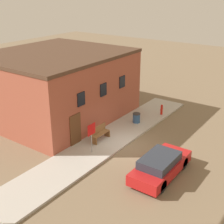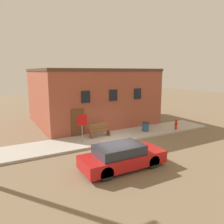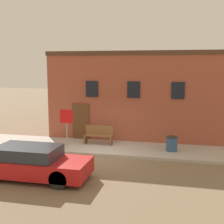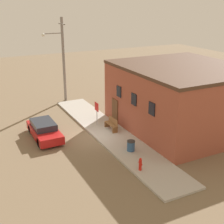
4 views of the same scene
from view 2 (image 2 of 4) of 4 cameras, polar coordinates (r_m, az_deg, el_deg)
name	(u,v)px [view 2 (image 2 of 4)]	position (r m, az deg, el deg)	size (l,w,h in m)	color
ground_plane	(117,144)	(15.22, 1.36, -8.41)	(80.00, 80.00, 0.00)	#7A664C
sidewalk	(108,138)	(16.37, -1.18, -6.77)	(18.62, 2.83, 0.14)	#B2ADA3
brick_building	(90,96)	(21.70, -5.68, 4.28)	(10.32, 9.25, 5.19)	#9E4C38
fire_hydrant	(176,125)	(19.08, 16.37, -3.16)	(0.39, 0.18, 0.84)	red
stop_sign	(82,123)	(15.00, -7.82, -2.86)	(0.72, 0.06, 1.92)	gray
bench	(100,130)	(16.35, -3.27, -4.76)	(1.53, 0.44, 1.01)	brown
trash_bin	(146,127)	(18.01, 8.76, -3.80)	(0.58, 0.58, 0.74)	#2D517F
parked_car	(122,157)	(11.46, 2.60, -11.57)	(4.43, 1.78, 1.28)	black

